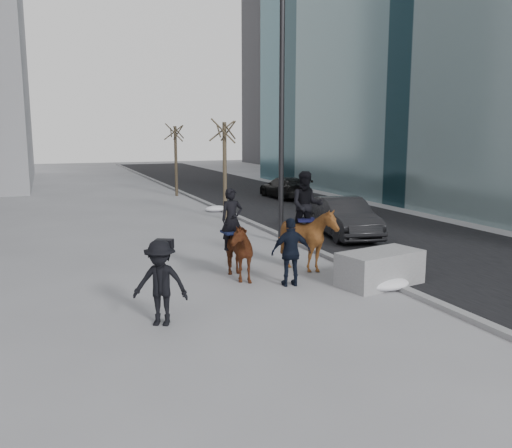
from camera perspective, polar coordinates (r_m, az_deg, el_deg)
name	(u,v)px	position (r m, az deg, el deg)	size (l,w,h in m)	color
ground	(274,291)	(13.47, 1.87, -7.11)	(120.00, 120.00, 0.00)	gray
road	(328,217)	(25.27, 7.57, 0.76)	(8.00, 90.00, 0.01)	black
curb	(247,221)	(23.61, -0.97, 0.35)	(0.25, 90.00, 0.12)	gray
planter	(380,268)	(14.28, 12.93, -4.56)	(2.19, 1.10, 0.88)	gray
car_near	(344,217)	(20.51, 9.20, 0.69)	(1.54, 4.43, 1.46)	black
car_far	(285,188)	(32.12, 3.03, 3.86)	(1.78, 4.38, 1.27)	black
tree_near	(225,166)	(24.28, -3.31, 6.14)	(1.20, 1.20, 4.79)	#3D3024
tree_far	(176,157)	(33.55, -8.44, 6.95)	(1.20, 1.20, 4.69)	#382D21
mounted_left	(234,246)	(14.41, -2.38, -2.29)	(0.93, 1.91, 2.42)	#49180E
mounted_right	(308,232)	(15.24, 5.48, -0.80)	(1.97, 2.08, 2.81)	#4B240F
feeder	(291,252)	(13.76, 3.72, -2.98)	(1.08, 0.94, 1.75)	black
camera_crew	(160,283)	(11.15, -10.02, -6.10)	(1.31, 1.11, 1.75)	black
lamppost	(282,99)	(18.96, 2.72, 13.02)	(0.25, 0.80, 9.09)	black
snow_piles	(276,235)	(19.91, 2.13, -1.15)	(1.18, 15.09, 0.30)	white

